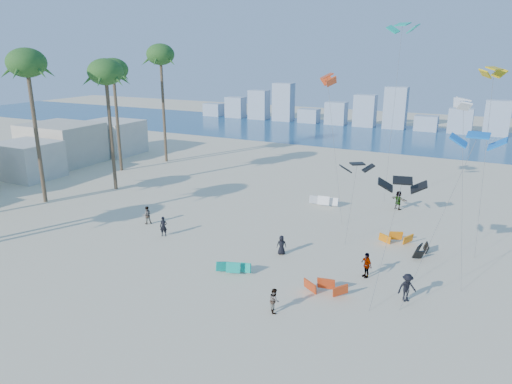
% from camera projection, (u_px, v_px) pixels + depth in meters
% --- Properties ---
extents(ground, '(220.00, 220.00, 0.00)m').
position_uv_depth(ground, '(80.00, 335.00, 26.14)').
color(ground, beige).
rests_on(ground, ground).
extents(ocean, '(220.00, 220.00, 0.00)m').
position_uv_depth(ocean, '(376.00, 136.00, 87.61)').
color(ocean, navy).
rests_on(ocean, ground).
extents(kitesurfer_near, '(0.74, 0.63, 1.73)m').
position_uv_depth(kitesurfer_near, '(163.00, 226.00, 39.94)').
color(kitesurfer_near, black).
rests_on(kitesurfer_near, ground).
extents(kitesurfer_mid, '(0.92, 0.96, 1.56)m').
position_uv_depth(kitesurfer_mid, '(274.00, 300.00, 28.31)').
color(kitesurfer_mid, gray).
rests_on(kitesurfer_mid, ground).
extents(kitesurfers_far, '(35.18, 19.45, 1.92)m').
position_uv_depth(kitesurfers_far, '(363.00, 235.00, 38.03)').
color(kitesurfers_far, black).
rests_on(kitesurfers_far, ground).
extents(grounded_kites, '(22.42, 18.92, 0.97)m').
position_uv_depth(grounded_kites, '(365.00, 244.00, 37.45)').
color(grounded_kites, '#0DA087').
rests_on(grounded_kites, ground).
extents(flying_kites, '(23.26, 33.41, 18.71)m').
position_uv_depth(flying_kites, '(431.00, 104.00, 35.44)').
color(flying_kites, black).
rests_on(flying_kites, ground).
extents(palm_row, '(9.73, 44.80, 16.28)m').
position_uv_depth(palm_row, '(32.00, 82.00, 45.79)').
color(palm_row, brown).
rests_on(palm_row, ground).
extents(beachfront_buildings, '(11.50, 43.00, 6.00)m').
position_uv_depth(beachfront_buildings, '(10.00, 157.00, 57.67)').
color(beachfront_buildings, beige).
rests_on(beachfront_buildings, ground).
extents(distant_skyline, '(85.00, 3.00, 8.40)m').
position_uv_depth(distant_skyline, '(382.00, 113.00, 95.76)').
color(distant_skyline, '#9EADBF').
rests_on(distant_skyline, ground).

